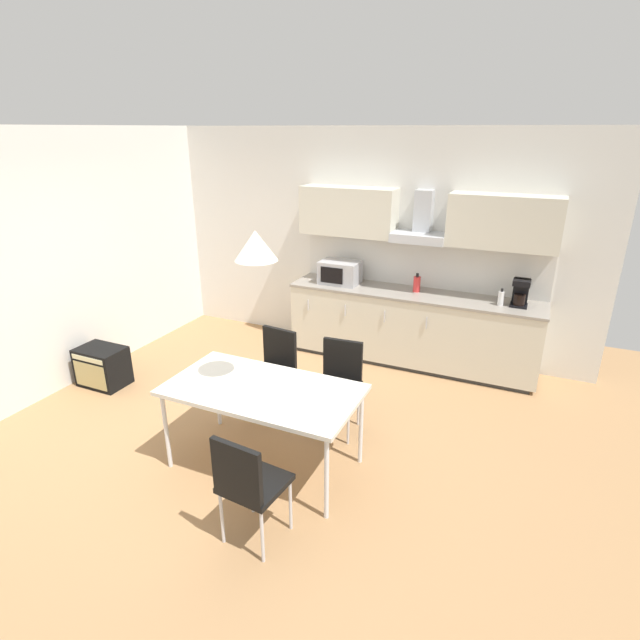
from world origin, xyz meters
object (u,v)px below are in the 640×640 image
bottle_red (417,284)px  bottle_white (501,298)px  pendant_lamp (256,246)px  chair_far_right (339,377)px  dining_table (263,393)px  microwave (340,272)px  chair_near_right (247,480)px  chair_far_left (274,364)px  guitar_amp (103,366)px  coffee_maker (520,292)px

bottle_red → bottle_white: bottle_red is taller
pendant_lamp → chair_far_right: bearing=66.6°
bottle_white → dining_table: bottle_white is taller
microwave → bottle_white: size_ratio=2.51×
microwave → dining_table: bearing=-82.2°
dining_table → chair_near_right: size_ratio=1.81×
bottle_white → microwave: bearing=178.5°
pendant_lamp → microwave: bearing=97.8°
chair_far_left → pendant_lamp: bearing=-66.7°
guitar_amp → chair_far_left: bearing=8.4°
bottle_white → chair_far_right: bearing=-126.8°
bottle_red → chair_far_left: (-0.96, -1.74, -0.46)m
bottle_red → bottle_white: 0.96m
bottle_white → chair_near_right: bottle_white is taller
microwave → pendant_lamp: pendant_lamp is taller
bottle_red → chair_far_left: 2.04m
pendant_lamp → guitar_amp: bearing=168.1°
dining_table → chair_near_right: bearing=-66.6°
bottle_white → coffee_maker: bearing=22.8°
bottle_white → guitar_amp: bottle_white is taller
chair_far_right → chair_far_left: bearing=-180.0°
chair_near_right → guitar_amp: size_ratio=1.67×
chair_far_right → guitar_amp: bearing=-173.7°
dining_table → microwave: bearing=97.8°
chair_far_left → pendant_lamp: size_ratio=2.72×
coffee_maker → bottle_red: bearing=178.6°
dining_table → chair_far_left: size_ratio=1.81×
pendant_lamp → bottle_red: bearing=76.4°
coffee_maker → chair_far_right: 2.28m
chair_far_right → guitar_amp: (-2.74, -0.30, -0.31)m
chair_near_right → chair_far_left: bearing=113.3°
pendant_lamp → chair_far_left: bearing=113.3°
dining_table → chair_near_right: 0.89m
microwave → bottle_red: 0.96m
bottle_red → chair_near_right: (-0.27, -3.35, -0.46)m
coffee_maker → pendant_lamp: bearing=-124.9°
dining_table → chair_far_left: 0.89m
coffee_maker → bottle_white: (-0.18, -0.08, -0.07)m
bottle_white → guitar_amp: size_ratio=0.37×
chair_near_right → chair_far_left: 1.75m
bottle_red → chair_far_right: bottle_red is taller
chair_far_left → microwave: bearing=89.9°
chair_far_left → guitar_amp: (-2.04, -0.30, -0.31)m
bottle_white → chair_near_right: bearing=-110.7°
coffee_maker → bottle_white: size_ratio=1.57×
bottle_red → bottle_white: size_ratio=1.16×
microwave → guitar_amp: size_ratio=0.92×
chair_far_right → guitar_amp: chair_far_right is taller
chair_near_right → pendant_lamp: (-0.35, 0.80, 1.38)m
bottle_white → guitar_amp: (-3.96, -1.94, -0.76)m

